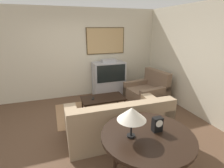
{
  "coord_description": "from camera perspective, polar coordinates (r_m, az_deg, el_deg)",
  "views": [
    {
      "loc": [
        -0.73,
        -3.33,
        2.15
      ],
      "look_at": [
        0.67,
        0.69,
        0.75
      ],
      "focal_mm": 28.0,
      "sensor_mm": 36.0,
      "label": 1
    }
  ],
  "objects": [
    {
      "name": "wall_right",
      "position": [
        4.8,
        25.84,
        6.8
      ],
      "size": [
        0.06,
        12.0,
        2.7
      ],
      "color": "beige",
      "rests_on": "ground_plane"
    },
    {
      "name": "table_lamp",
      "position": [
        2.25,
        6.47,
        -9.72
      ],
      "size": [
        0.38,
        0.38,
        0.42
      ],
      "color": "black",
      "rests_on": "console_table"
    },
    {
      "name": "armchair",
      "position": [
        5.34,
        11.41,
        -2.63
      ],
      "size": [
        1.11,
        1.12,
        0.91
      ],
      "rotation": [
        0.0,
        0.0,
        -1.43
      ],
      "color": "brown",
      "rests_on": "ground_plane"
    },
    {
      "name": "ground_plane",
      "position": [
        4.03,
        -5.97,
        -14.17
      ],
      "size": [
        12.0,
        12.0,
        0.0
      ],
      "primitive_type": "plane",
      "color": "brown"
    },
    {
      "name": "area_rug",
      "position": [
        4.83,
        -2.18,
        -8.17
      ],
      "size": [
        2.57,
        1.41,
        0.01
      ],
      "color": "#99704C",
      "rests_on": "ground_plane"
    },
    {
      "name": "tv",
      "position": [
        5.61,
        -1.06,
        1.76
      ],
      "size": [
        1.0,
        0.52,
        1.19
      ],
      "color": "#9E9EA3",
      "rests_on": "ground_plane"
    },
    {
      "name": "console_table",
      "position": [
        2.53,
        11.47,
        -16.92
      ],
      "size": [
        1.26,
        1.26,
        0.77
      ],
      "color": "black",
      "rests_on": "ground_plane"
    },
    {
      "name": "wall_back",
      "position": [
        5.56,
        -11.48,
        9.65
      ],
      "size": [
        12.0,
        0.1,
        2.7
      ],
      "color": "beige",
      "rests_on": "ground_plane"
    },
    {
      "name": "remote",
      "position": [
        4.51,
        -6.23,
        -4.73
      ],
      "size": [
        0.1,
        0.16,
        0.02
      ],
      "color": "black",
      "rests_on": "coffee_table"
    },
    {
      "name": "couch",
      "position": [
        3.59,
        1.96,
        -12.51
      ],
      "size": [
        2.03,
        1.01,
        0.86
      ],
      "rotation": [
        0.0,
        0.0,
        3.12
      ],
      "color": "#9E8466",
      "rests_on": "ground_plane"
    },
    {
      "name": "mantel_clock",
      "position": [
        2.53,
        14.56,
        -12.63
      ],
      "size": [
        0.13,
        0.1,
        0.21
      ],
      "color": "black",
      "rests_on": "console_table"
    },
    {
      "name": "coffee_table",
      "position": [
        4.58,
        -2.92,
        -4.91
      ],
      "size": [
        1.11,
        0.6,
        0.39
      ],
      "color": "black",
      "rests_on": "ground_plane"
    }
  ]
}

